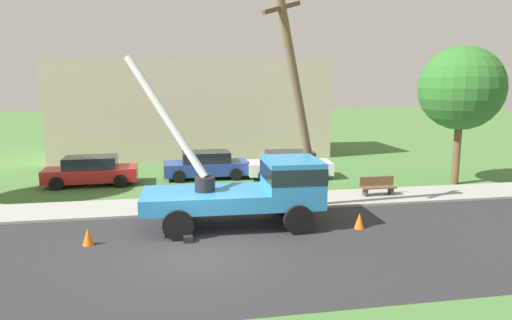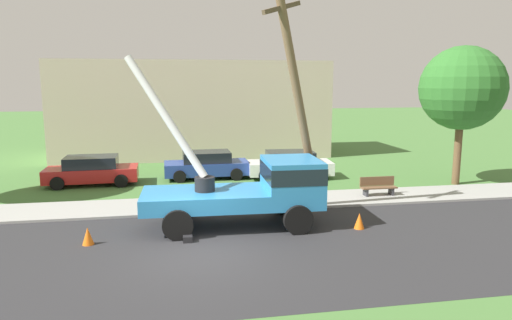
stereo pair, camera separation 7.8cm
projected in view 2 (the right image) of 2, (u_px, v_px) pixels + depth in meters
ground_plane at (188, 174)px, 25.31m from camera, size 120.00×120.00×0.00m
road_asphalt at (201, 253)px, 13.67m from camera, size 80.00×8.11×0.01m
sidewalk_strip at (193, 205)px, 18.84m from camera, size 80.00×2.57×0.10m
utility_truck at (256, 186)px, 16.16m from camera, size 6.76×3.21×5.98m
leaning_utility_pole at (298, 97)px, 17.19m from camera, size 2.88×1.89×8.74m
traffic_cone_ahead at (359, 221)px, 15.90m from camera, size 0.36×0.36×0.56m
traffic_cone_behind at (88, 236)px, 14.33m from camera, size 0.36×0.36×0.56m
traffic_cone_curbside at (303, 206)px, 17.76m from camera, size 0.36×0.36×0.56m
parked_sedan_red at (92, 171)px, 22.66m from camera, size 4.45×2.11×1.42m
parked_sedan_blue at (207, 165)px, 24.22m from camera, size 4.43×2.08×1.42m
parked_sedan_white at (290, 165)px, 24.31m from camera, size 4.53×2.24×1.42m
park_bench at (378, 187)px, 20.23m from camera, size 1.60×0.45×0.90m
roadside_tree_far at (462, 89)px, 22.11m from camera, size 4.05×4.05×6.77m
lowrise_building_backdrop at (193, 109)px, 31.69m from camera, size 18.00×6.00×6.40m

